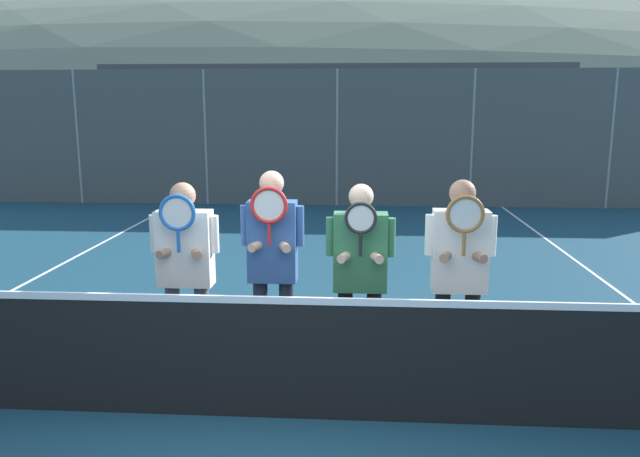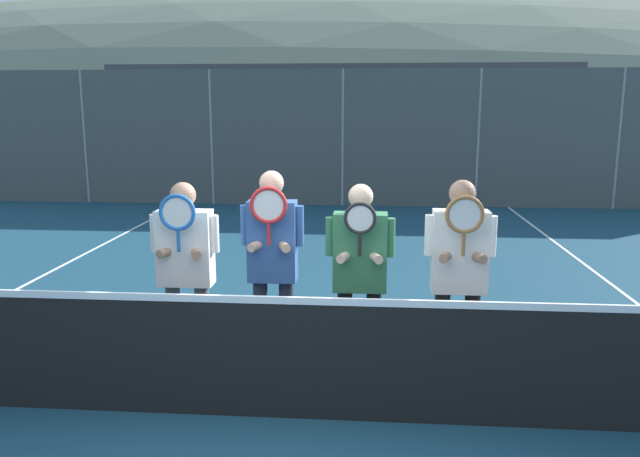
{
  "view_description": "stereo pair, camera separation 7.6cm",
  "coord_description": "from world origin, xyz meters",
  "px_view_note": "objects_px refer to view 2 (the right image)",
  "views": [
    {
      "loc": [
        0.61,
        -4.51,
        2.42
      ],
      "look_at": [
        0.25,
        0.92,
        1.35
      ],
      "focal_mm": 35.0,
      "sensor_mm": 36.0,
      "label": 1
    },
    {
      "loc": [
        0.69,
        -4.5,
        2.42
      ],
      "look_at": [
        0.25,
        0.92,
        1.35
      ],
      "focal_mm": 35.0,
      "sensor_mm": 36.0,
      "label": 2
    }
  ],
  "objects_px": {
    "car_far_left": "(163,161)",
    "car_left_of_center": "(343,163)",
    "car_center": "(524,161)",
    "player_leftmost": "(185,261)",
    "player_center_left": "(272,258)",
    "player_center_right": "(360,268)",
    "player_rightmost": "(459,267)"
  },
  "relations": [
    {
      "from": "player_center_left",
      "to": "car_center",
      "type": "xyz_separation_m",
      "value": [
        5.06,
        12.28,
        -0.19
      ]
    },
    {
      "from": "player_leftmost",
      "to": "car_far_left",
      "type": "xyz_separation_m",
      "value": [
        -4.28,
        12.08,
        -0.21
      ]
    },
    {
      "from": "player_center_left",
      "to": "car_center",
      "type": "relative_size",
      "value": 0.46
    },
    {
      "from": "car_far_left",
      "to": "car_left_of_center",
      "type": "bearing_deg",
      "value": 0.12
    },
    {
      "from": "car_far_left",
      "to": "car_left_of_center",
      "type": "distance_m",
      "value": 5.13
    },
    {
      "from": "player_center_left",
      "to": "player_center_right",
      "type": "relative_size",
      "value": 1.05
    },
    {
      "from": "car_left_of_center",
      "to": "player_center_left",
      "type": "bearing_deg",
      "value": -90.39
    },
    {
      "from": "car_left_of_center",
      "to": "car_far_left",
      "type": "bearing_deg",
      "value": -179.88
    },
    {
      "from": "player_center_right",
      "to": "player_rightmost",
      "type": "bearing_deg",
      "value": -3.53
    },
    {
      "from": "player_leftmost",
      "to": "car_center",
      "type": "xyz_separation_m",
      "value": [
        5.84,
        12.31,
        -0.15
      ]
    },
    {
      "from": "player_center_right",
      "to": "car_center",
      "type": "bearing_deg",
      "value": 70.86
    },
    {
      "from": "player_center_left",
      "to": "car_far_left",
      "type": "height_order",
      "value": "player_center_left"
    },
    {
      "from": "car_left_of_center",
      "to": "player_rightmost",
      "type": "bearing_deg",
      "value": -82.89
    },
    {
      "from": "car_far_left",
      "to": "player_leftmost",
      "type": "bearing_deg",
      "value": -70.51
    },
    {
      "from": "player_leftmost",
      "to": "player_center_right",
      "type": "height_order",
      "value": "player_center_right"
    },
    {
      "from": "player_center_right",
      "to": "car_left_of_center",
      "type": "xyz_separation_m",
      "value": [
        -0.69,
        12.15,
        -0.19
      ]
    },
    {
      "from": "car_left_of_center",
      "to": "car_center",
      "type": "bearing_deg",
      "value": 2.47
    },
    {
      "from": "player_center_right",
      "to": "car_far_left",
      "type": "relative_size",
      "value": 0.41
    },
    {
      "from": "player_rightmost",
      "to": "car_far_left",
      "type": "distance_m",
      "value": 13.89
    },
    {
      "from": "player_leftmost",
      "to": "car_center",
      "type": "bearing_deg",
      "value": 64.63
    },
    {
      "from": "player_leftmost",
      "to": "player_rightmost",
      "type": "relative_size",
      "value": 0.97
    },
    {
      "from": "player_rightmost",
      "to": "car_center",
      "type": "relative_size",
      "value": 0.45
    },
    {
      "from": "player_leftmost",
      "to": "car_left_of_center",
      "type": "xyz_separation_m",
      "value": [
        0.86,
        12.09,
        -0.21
      ]
    },
    {
      "from": "car_far_left",
      "to": "car_left_of_center",
      "type": "relative_size",
      "value": 0.99
    },
    {
      "from": "player_center_left",
      "to": "player_center_right",
      "type": "distance_m",
      "value": 0.77
    },
    {
      "from": "player_leftmost",
      "to": "player_center_left",
      "type": "relative_size",
      "value": 0.94
    },
    {
      "from": "player_center_right",
      "to": "car_center",
      "type": "distance_m",
      "value": 13.08
    },
    {
      "from": "player_center_right",
      "to": "player_rightmost",
      "type": "distance_m",
      "value": 0.84
    },
    {
      "from": "player_center_right",
      "to": "car_left_of_center",
      "type": "distance_m",
      "value": 12.17
    },
    {
      "from": "player_leftmost",
      "to": "player_center_right",
      "type": "distance_m",
      "value": 1.55
    },
    {
      "from": "player_center_left",
      "to": "car_far_left",
      "type": "relative_size",
      "value": 0.43
    },
    {
      "from": "car_far_left",
      "to": "car_left_of_center",
      "type": "xyz_separation_m",
      "value": [
        5.13,
        0.01,
        0.0
      ]
    }
  ]
}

